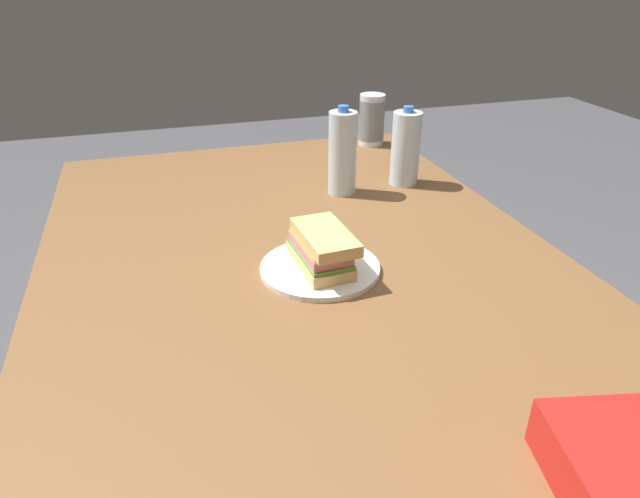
% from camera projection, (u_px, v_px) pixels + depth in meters
% --- Properties ---
extents(dining_table, '(1.72, 1.09, 0.78)m').
position_uv_depth(dining_table, '(310.00, 302.00, 1.19)').
color(dining_table, brown).
rests_on(dining_table, ground_plane).
extents(paper_plate, '(0.24, 0.24, 0.01)m').
position_uv_depth(paper_plate, '(320.00, 268.00, 1.14)').
color(paper_plate, white).
rests_on(paper_plate, dining_table).
extents(sandwich, '(0.19, 0.11, 0.08)m').
position_uv_depth(sandwich, '(322.00, 248.00, 1.12)').
color(sandwich, '#DBB26B').
rests_on(sandwich, paper_plate).
extents(chip_bag, '(0.26, 0.20, 0.07)m').
position_uv_depth(chip_bag, '(633.00, 489.00, 0.64)').
color(chip_bag, red).
rests_on(chip_bag, dining_table).
extents(water_bottle_tall, '(0.07, 0.07, 0.23)m').
position_uv_depth(water_bottle_tall, '(342.00, 153.00, 1.47)').
color(water_bottle_tall, silver).
rests_on(water_bottle_tall, dining_table).
extents(plastic_cup_stack, '(0.08, 0.08, 0.17)m').
position_uv_depth(plastic_cup_stack, '(372.00, 120.00, 1.86)').
color(plastic_cup_stack, silver).
rests_on(plastic_cup_stack, dining_table).
extents(water_bottle_spare, '(0.08, 0.08, 0.22)m').
position_uv_depth(water_bottle_spare, '(406.00, 148.00, 1.53)').
color(water_bottle_spare, silver).
rests_on(water_bottle_spare, dining_table).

